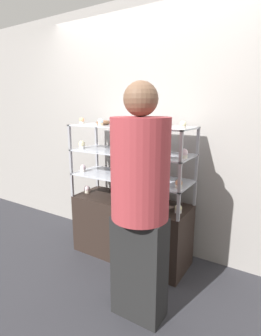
{
  "coord_description": "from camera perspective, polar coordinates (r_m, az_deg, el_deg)",
  "views": [
    {
      "loc": [
        1.31,
        -2.12,
        1.54
      ],
      "look_at": [
        0.0,
        0.0,
        0.96
      ],
      "focal_mm": 28.0,
      "sensor_mm": 36.0,
      "label": 1
    }
  ],
  "objects": [
    {
      "name": "cupcake_8",
      "position": [
        2.79,
        -10.54,
        10.06
      ],
      "size": [
        0.05,
        0.05,
        0.07
      ],
      "color": "beige",
      "rests_on": "display_riser_upper"
    },
    {
      "name": "display_riser_lower",
      "position": [
        2.58,
        -0.0,
        -2.22
      ],
      "size": [
        1.2,
        0.44,
        0.25
      ],
      "color": "#99999E",
      "rests_on": "display_base"
    },
    {
      "name": "display_base",
      "position": [
        2.78,
        -0.0,
        -13.09
      ],
      "size": [
        1.2,
        0.44,
        0.62
      ],
      "color": "black",
      "rests_on": "ground_plane"
    },
    {
      "name": "cupcake_11",
      "position": [
        2.15,
        11.33,
        9.14
      ],
      "size": [
        0.05,
        0.05,
        0.07
      ],
      "color": "beige",
      "rests_on": "display_riser_upper"
    },
    {
      "name": "cupcake_6",
      "position": [
        2.45,
        -1.08,
        4.19
      ],
      "size": [
        0.07,
        0.07,
        0.08
      ],
      "color": "#CCB28C",
      "rests_on": "display_riser_middle"
    },
    {
      "name": "cupcake_2",
      "position": [
        2.82,
        -10.33,
        -0.06
      ],
      "size": [
        0.06,
        0.06,
        0.08
      ],
      "color": "white",
      "rests_on": "display_riser_lower"
    },
    {
      "name": "price_tag_3",
      "position": [
        2.13,
        6.42,
        9.04
      ],
      "size": [
        0.04,
        0.0,
        0.04
      ],
      "color": "white",
      "rests_on": "display_riser_upper"
    },
    {
      "name": "cupcake_1",
      "position": [
        2.39,
        10.37,
        -8.74
      ],
      "size": [
        0.06,
        0.06,
        0.08
      ],
      "color": "white",
      "rests_on": "display_base"
    },
    {
      "name": "back_wall",
      "position": [
        2.82,
        3.96,
        8.27
      ],
      "size": [
        8.0,
        0.05,
        2.6
      ],
      "color": "gray",
      "rests_on": "ground_plane"
    },
    {
      "name": "cupcake_4",
      "position": [
        2.25,
        10.46,
        -3.41
      ],
      "size": [
        0.06,
        0.06,
        0.08
      ],
      "color": "beige",
      "rests_on": "display_riser_lower"
    },
    {
      "name": "donut_glazed",
      "position": [
        2.66,
        -5.97,
        9.83
      ],
      "size": [
        0.14,
        0.14,
        0.04
      ],
      "color": "brown",
      "rests_on": "display_riser_upper"
    },
    {
      "name": "price_tag_1",
      "position": [
        2.39,
        -1.84,
        -2.56
      ],
      "size": [
        0.04,
        0.0,
        0.04
      ],
      "color": "white",
      "rests_on": "display_riser_lower"
    },
    {
      "name": "layer_cake_centerpiece",
      "position": [
        2.69,
        0.78,
        -5.59
      ],
      "size": [
        0.21,
        0.21,
        0.11
      ],
      "color": "brown",
      "rests_on": "display_base"
    },
    {
      "name": "display_riser_middle",
      "position": [
        2.53,
        -0.0,
        3.22
      ],
      "size": [
        1.2,
        0.44,
        0.25
      ],
      "color": "#99999E",
      "rests_on": "display_riser_lower"
    },
    {
      "name": "cupcake_10",
      "position": [
        2.4,
        -1.13,
        9.79
      ],
      "size": [
        0.05,
        0.05,
        0.07
      ],
      "color": "beige",
      "rests_on": "display_riser_upper"
    },
    {
      "name": "cupcake_9",
      "position": [
        2.55,
        -6.55,
        9.91
      ],
      "size": [
        0.05,
        0.05,
        0.07
      ],
      "color": "#CCB28C",
      "rests_on": "display_riser_upper"
    },
    {
      "name": "display_riser_upper",
      "position": [
        2.5,
        -0.0,
        8.86
      ],
      "size": [
        1.2,
        0.44,
        0.25
      ],
      "color": "#99999E",
      "rests_on": "display_riser_middle"
    },
    {
      "name": "cupcake_5",
      "position": [
        2.77,
        -10.55,
        5.0
      ],
      "size": [
        0.07,
        0.07,
        0.08
      ],
      "color": "white",
      "rests_on": "display_riser_middle"
    },
    {
      "name": "ground_plane",
      "position": [
        2.93,
        -0.0,
        -18.54
      ],
      "size": [
        20.0,
        20.0,
        0.0
      ],
      "primitive_type": "plane",
      "color": "#2D2D33"
    },
    {
      "name": "price_tag_2",
      "position": [
        2.24,
        2.07,
        2.9
      ],
      "size": [
        0.04,
        0.0,
        0.04
      ],
      "color": "white",
      "rests_on": "display_riser_middle"
    },
    {
      "name": "customer_figure",
      "position": [
        1.81,
        2.06,
        -7.19
      ],
      "size": [
        0.4,
        0.4,
        1.7
      ],
      "color": "black",
      "rests_on": "ground_plane"
    },
    {
      "name": "price_tag_0",
      "position": [
        2.41,
        0.58,
        -8.66
      ],
      "size": [
        0.04,
        0.0,
        0.04
      ],
      "color": "white",
      "rests_on": "display_base"
    },
    {
      "name": "cupcake_7",
      "position": [
        2.25,
        11.54,
        3.08
      ],
      "size": [
        0.07,
        0.07,
        0.08
      ],
      "color": "beige",
      "rests_on": "display_riser_middle"
    },
    {
      "name": "cupcake_3",
      "position": [
        2.51,
        -0.99,
        -1.5
      ],
      "size": [
        0.06,
        0.06,
        0.08
      ],
      "color": "white",
      "rests_on": "display_riser_lower"
    },
    {
      "name": "sheet_cake_frosted",
      "position": [
        2.42,
        4.87,
        9.84
      ],
      "size": [
        0.22,
        0.16,
        0.07
      ],
      "color": "beige",
      "rests_on": "display_riser_upper"
    },
    {
      "name": "cupcake_0",
      "position": [
        2.92,
        -9.45,
        -4.62
      ],
      "size": [
        0.06,
        0.06,
        0.08
      ],
      "color": "beige",
      "rests_on": "display_base"
    }
  ]
}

